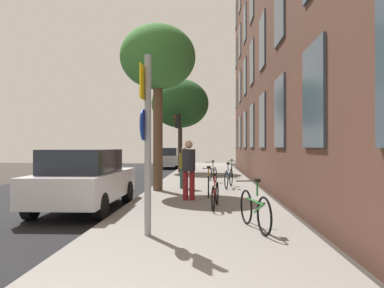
{
  "coord_description": "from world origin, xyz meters",
  "views": [
    {
      "loc": [
        1.29,
        -1.92,
        1.69
      ],
      "look_at": [
        0.63,
        11.5,
        1.81
      ],
      "focal_mm": 33.71,
      "sensor_mm": 36.0,
      "label": 1
    }
  ],
  "objects_px": {
    "tree_far": "(180,104)",
    "bicycle_1": "(215,194)",
    "sign_post": "(146,132)",
    "tree_near": "(158,59)",
    "bicycle_4": "(212,173)",
    "traffic_light": "(178,133)",
    "car_0": "(85,179)",
    "pedestrian_1": "(184,165)",
    "car_1": "(168,158)",
    "bicycle_0": "(255,209)",
    "bicycle_5": "(232,170)",
    "bicycle_2": "(208,184)",
    "pedestrian_0": "(189,166)",
    "bicycle_3": "(229,177)"
  },
  "relations": [
    {
      "from": "bicycle_3",
      "to": "car_1",
      "type": "relative_size",
      "value": 0.4
    },
    {
      "from": "pedestrian_1",
      "to": "car_1",
      "type": "height_order",
      "value": "pedestrian_1"
    },
    {
      "from": "bicycle_1",
      "to": "bicycle_2",
      "type": "bearing_deg",
      "value": 94.28
    },
    {
      "from": "tree_far",
      "to": "bicycle_1",
      "type": "relative_size",
      "value": 3.72
    },
    {
      "from": "sign_post",
      "to": "tree_near",
      "type": "height_order",
      "value": "tree_near"
    },
    {
      "from": "bicycle_1",
      "to": "bicycle_3",
      "type": "distance_m",
      "value": 4.84
    },
    {
      "from": "tree_near",
      "to": "car_1",
      "type": "xyz_separation_m",
      "value": [
        -1.45,
        15.59,
        -4.06
      ]
    },
    {
      "from": "sign_post",
      "to": "tree_near",
      "type": "bearing_deg",
      "value": 96.48
    },
    {
      "from": "traffic_light",
      "to": "car_0",
      "type": "height_order",
      "value": "traffic_light"
    },
    {
      "from": "tree_far",
      "to": "bicycle_5",
      "type": "bearing_deg",
      "value": -51.89
    },
    {
      "from": "tree_near",
      "to": "bicycle_0",
      "type": "distance_m",
      "value": 8.0
    },
    {
      "from": "bicycle_3",
      "to": "pedestrian_1",
      "type": "height_order",
      "value": "pedestrian_1"
    },
    {
      "from": "sign_post",
      "to": "car_0",
      "type": "distance_m",
      "value": 3.9
    },
    {
      "from": "tree_near",
      "to": "bicycle_1",
      "type": "relative_size",
      "value": 3.81
    },
    {
      "from": "bicycle_0",
      "to": "bicycle_4",
      "type": "distance_m",
      "value": 9.63
    },
    {
      "from": "tree_far",
      "to": "car_1",
      "type": "xyz_separation_m",
      "value": [
        -1.46,
        5.83,
        -3.6
      ]
    },
    {
      "from": "bicycle_0",
      "to": "car_0",
      "type": "distance_m",
      "value": 4.88
    },
    {
      "from": "bicycle_2",
      "to": "car_1",
      "type": "xyz_separation_m",
      "value": [
        -3.29,
        16.89,
        0.35
      ]
    },
    {
      "from": "pedestrian_0",
      "to": "car_1",
      "type": "relative_size",
      "value": 0.41
    },
    {
      "from": "bicycle_5",
      "to": "pedestrian_0",
      "type": "xyz_separation_m",
      "value": [
        -1.78,
        -8.22,
        0.64
      ]
    },
    {
      "from": "traffic_light",
      "to": "bicycle_0",
      "type": "height_order",
      "value": "traffic_light"
    },
    {
      "from": "sign_post",
      "to": "tree_near",
      "type": "distance_m",
      "value": 7.28
    },
    {
      "from": "tree_near",
      "to": "tree_far",
      "type": "xyz_separation_m",
      "value": [
        0.01,
        9.76,
        -0.45
      ]
    },
    {
      "from": "bicycle_2",
      "to": "pedestrian_0",
      "type": "distance_m",
      "value": 1.33
    },
    {
      "from": "tree_near",
      "to": "car_1",
      "type": "height_order",
      "value": "tree_near"
    },
    {
      "from": "sign_post",
      "to": "bicycle_0",
      "type": "bearing_deg",
      "value": 14.68
    },
    {
      "from": "traffic_light",
      "to": "car_1",
      "type": "distance_m",
      "value": 8.29
    },
    {
      "from": "car_1",
      "to": "bicycle_1",
      "type": "bearing_deg",
      "value": -79.8
    },
    {
      "from": "sign_post",
      "to": "bicycle_1",
      "type": "relative_size",
      "value": 2.04
    },
    {
      "from": "sign_post",
      "to": "pedestrian_1",
      "type": "relative_size",
      "value": 2.06
    },
    {
      "from": "sign_post",
      "to": "tree_far",
      "type": "height_order",
      "value": "tree_far"
    },
    {
      "from": "sign_post",
      "to": "bicycle_5",
      "type": "distance_m",
      "value": 12.81
    },
    {
      "from": "tree_near",
      "to": "bicycle_5",
      "type": "distance_m",
      "value": 7.97
    },
    {
      "from": "tree_far",
      "to": "bicycle_2",
      "type": "distance_m",
      "value": 11.88
    },
    {
      "from": "bicycle_4",
      "to": "pedestrian_1",
      "type": "distance_m",
      "value": 3.12
    },
    {
      "from": "traffic_light",
      "to": "bicycle_1",
      "type": "relative_size",
      "value": 2.22
    },
    {
      "from": "bicycle_0",
      "to": "bicycle_5",
      "type": "distance_m",
      "value": 12.0
    },
    {
      "from": "sign_post",
      "to": "car_0",
      "type": "height_order",
      "value": "sign_post"
    },
    {
      "from": "sign_post",
      "to": "bicycle_0",
      "type": "distance_m",
      "value": 2.52
    },
    {
      "from": "pedestrian_0",
      "to": "car_0",
      "type": "bearing_deg",
      "value": -154.73
    },
    {
      "from": "bicycle_3",
      "to": "pedestrian_1",
      "type": "xyz_separation_m",
      "value": [
        -1.72,
        -0.48,
        0.51
      ]
    },
    {
      "from": "bicycle_0",
      "to": "bicycle_5",
      "type": "bearing_deg",
      "value": 88.58
    },
    {
      "from": "bicycle_0",
      "to": "bicycle_3",
      "type": "bearing_deg",
      "value": 90.89
    },
    {
      "from": "tree_near",
      "to": "bicycle_4",
      "type": "bearing_deg",
      "value": 60.23
    },
    {
      "from": "bicycle_3",
      "to": "bicycle_5",
      "type": "xyz_separation_m",
      "value": [
        0.41,
        4.8,
        -0.02
      ]
    },
    {
      "from": "bicycle_1",
      "to": "bicycle_4",
      "type": "distance_m",
      "value": 7.2
    },
    {
      "from": "tree_near",
      "to": "bicycle_3",
      "type": "distance_m",
      "value": 5.24
    },
    {
      "from": "traffic_light",
      "to": "bicycle_0",
      "type": "xyz_separation_m",
      "value": [
        2.65,
        -13.72,
        -2.02
      ]
    },
    {
      "from": "bicycle_0",
      "to": "bicycle_4",
      "type": "height_order",
      "value": "bicycle_0"
    },
    {
      "from": "tree_far",
      "to": "bicycle_4",
      "type": "distance_m",
      "value": 7.66
    }
  ]
}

